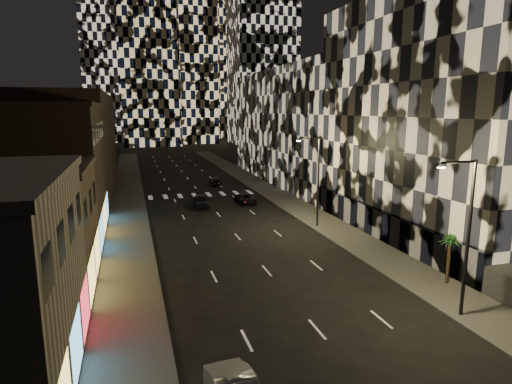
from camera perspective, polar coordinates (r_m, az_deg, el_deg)
sidewalk_left at (r=59.85m, az=-16.76°, el=-0.81°), size 4.00×120.00×0.15m
sidewalk_right at (r=62.87m, az=1.76°, el=0.21°), size 4.00×120.00×0.15m
curb_left at (r=59.86m, az=-14.75°, el=-0.70°), size 0.20×120.00×0.15m
curb_right at (r=62.26m, az=-0.08°, el=0.11°), size 0.20×120.00×0.15m
retail_tan at (r=31.65m, az=-30.04°, el=-4.85°), size 10.00×10.00×8.00m
retail_brown at (r=43.27m, az=-26.53°, el=2.09°), size 10.00×15.00×12.00m
retail_filler_left at (r=69.28m, az=-22.89°, el=6.14°), size 10.00×40.00×14.00m
midrise_right at (r=44.25m, az=25.35°, el=8.88°), size 16.00×25.00×22.00m
midrise_base at (r=40.90m, az=16.13°, el=-4.08°), size 0.60×25.00×3.00m
midrise_filler_right at (r=71.96m, az=7.71°, el=8.64°), size 16.00×40.00×18.00m
streetlight_near at (r=26.49m, az=26.16°, el=-4.32°), size 2.55×0.25×9.00m
streetlight_far at (r=43.00m, az=8.02°, el=2.22°), size 2.55×0.25×9.00m
car_dark_midlane at (r=52.90m, az=-7.33°, el=-1.18°), size 2.12×4.56×1.51m
car_dark_oncoming at (r=68.29m, az=-5.39°, el=1.47°), size 2.06×4.25×1.19m
car_dark_rightlane at (r=54.35m, az=-1.40°, el=-0.94°), size 2.19×4.39×1.19m
palm_tree at (r=31.70m, az=24.44°, el=-6.26°), size 1.71×1.74×3.42m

